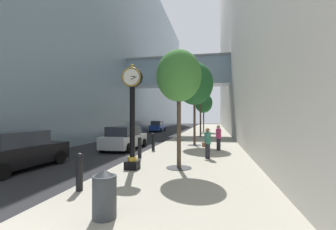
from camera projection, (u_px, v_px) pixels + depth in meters
ground_plane at (180, 135)px, 29.62m from camera, size 110.00×110.00×0.00m
sidewalk_right at (205, 133)px, 31.93m from camera, size 6.30×80.00×0.14m
building_block_left at (112, 46)px, 34.82m from camera, size 22.15×80.00×26.62m
street_clock at (132, 111)px, 9.63m from camera, size 0.84×0.55×4.46m
bollard_nearest at (79, 171)px, 6.80m from camera, size 0.21×0.21×1.13m
bollard_third at (140, 147)px, 12.32m from camera, size 0.21×0.21×1.13m
bollard_fourth at (153, 141)px, 15.08m from camera, size 0.21×0.21×1.13m
street_tree_near at (179, 77)px, 9.87m from camera, size 1.96×1.96×5.12m
street_tree_mid_near at (194, 84)px, 17.84m from camera, size 2.90×2.90×6.50m
street_tree_mid_far at (200, 92)px, 25.80m from camera, size 1.98×1.98×6.20m
street_tree_far at (204, 103)px, 33.75m from camera, size 2.58×2.58×5.80m
trash_bin at (104, 193)px, 4.97m from camera, size 0.53×0.53×1.05m
pedestrian_walking at (207, 142)px, 12.12m from camera, size 0.52×0.45×1.63m
pedestrian_by_clock at (219, 137)px, 15.05m from camera, size 0.45×0.45×1.67m
car_silver_near at (125, 138)px, 16.56m from camera, size 2.16×4.68×1.67m
car_blue_mid at (157, 126)px, 36.98m from camera, size 1.97×4.23×1.74m
car_black_far at (17, 151)px, 10.04m from camera, size 2.15×4.61×1.71m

